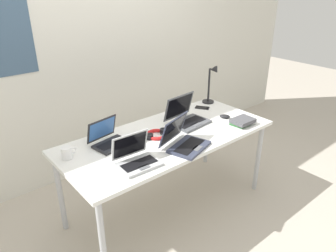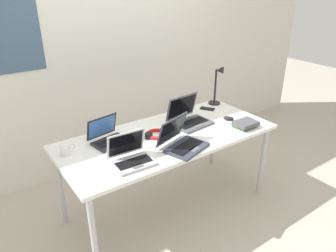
{
  "view_description": "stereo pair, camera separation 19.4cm",
  "coord_description": "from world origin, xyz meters",
  "px_view_note": "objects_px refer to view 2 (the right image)",
  "views": [
    {
      "loc": [
        -1.51,
        -1.81,
        1.93
      ],
      "look_at": [
        0.0,
        0.0,
        0.82
      ],
      "focal_mm": 34.22,
      "sensor_mm": 36.0,
      "label": 1
    },
    {
      "loc": [
        -1.36,
        -1.93,
        1.93
      ],
      "look_at": [
        0.0,
        0.0,
        0.82
      ],
      "focal_mm": 34.22,
      "sensor_mm": 36.0,
      "label": 2
    }
  ],
  "objects_px": {
    "headphones": "(156,134)",
    "laptop_mid_desk": "(182,142)",
    "laptop_center": "(189,118)",
    "cell_phone": "(207,109)",
    "laptop_near_lamp": "(108,137)",
    "desk_lamp": "(218,86)",
    "computer_mouse": "(229,118)",
    "book_stack": "(245,124)",
    "laptop_by_keyboard": "(131,157)",
    "coffee_mug": "(66,149)"
  },
  "relations": [
    {
      "from": "laptop_by_keyboard",
      "to": "book_stack",
      "type": "bearing_deg",
      "value": -2.87
    },
    {
      "from": "headphones",
      "to": "book_stack",
      "type": "relative_size",
      "value": 1.08
    },
    {
      "from": "laptop_near_lamp",
      "to": "laptop_mid_desk",
      "type": "relative_size",
      "value": 0.77
    },
    {
      "from": "laptop_near_lamp",
      "to": "laptop_by_keyboard",
      "type": "height_order",
      "value": "laptop_by_keyboard"
    },
    {
      "from": "laptop_mid_desk",
      "to": "cell_phone",
      "type": "xyz_separation_m",
      "value": [
        0.67,
        0.47,
        -0.04
      ]
    },
    {
      "from": "headphones",
      "to": "coffee_mug",
      "type": "relative_size",
      "value": 1.89
    },
    {
      "from": "computer_mouse",
      "to": "cell_phone",
      "type": "relative_size",
      "value": 0.71
    },
    {
      "from": "desk_lamp",
      "to": "headphones",
      "type": "xyz_separation_m",
      "value": [
        -0.89,
        -0.23,
        -0.18
      ]
    },
    {
      "from": "headphones",
      "to": "laptop_mid_desk",
      "type": "bearing_deg",
      "value": -79.59
    },
    {
      "from": "laptop_near_lamp",
      "to": "laptop_mid_desk",
      "type": "distance_m",
      "value": 0.58
    },
    {
      "from": "headphones",
      "to": "laptop_by_keyboard",
      "type": "bearing_deg",
      "value": -146.23
    },
    {
      "from": "laptop_center",
      "to": "laptop_by_keyboard",
      "type": "height_order",
      "value": "laptop_center"
    },
    {
      "from": "desk_lamp",
      "to": "coffee_mug",
      "type": "xyz_separation_m",
      "value": [
        -1.59,
        -0.1,
        -0.15
      ]
    },
    {
      "from": "cell_phone",
      "to": "desk_lamp",
      "type": "bearing_deg",
      "value": -18.55
    },
    {
      "from": "laptop_mid_desk",
      "to": "headphones",
      "type": "relative_size",
      "value": 1.83
    },
    {
      "from": "headphones",
      "to": "laptop_near_lamp",
      "type": "bearing_deg",
      "value": 161.42
    },
    {
      "from": "laptop_by_keyboard",
      "to": "coffee_mug",
      "type": "xyz_separation_m",
      "value": [
        -0.34,
        0.38,
        0.0
      ]
    },
    {
      "from": "laptop_near_lamp",
      "to": "desk_lamp",
      "type": "bearing_deg",
      "value": 4.93
    },
    {
      "from": "coffee_mug",
      "to": "computer_mouse",
      "type": "bearing_deg",
      "value": -9.89
    },
    {
      "from": "laptop_near_lamp",
      "to": "book_stack",
      "type": "bearing_deg",
      "value": -21.43
    },
    {
      "from": "laptop_center",
      "to": "laptop_by_keyboard",
      "type": "xyz_separation_m",
      "value": [
        -0.74,
        -0.29,
        -0.0
      ]
    },
    {
      "from": "laptop_mid_desk",
      "to": "computer_mouse",
      "type": "distance_m",
      "value": 0.68
    },
    {
      "from": "laptop_near_lamp",
      "to": "computer_mouse",
      "type": "distance_m",
      "value": 1.11
    },
    {
      "from": "cell_phone",
      "to": "headphones",
      "type": "relative_size",
      "value": 0.64
    },
    {
      "from": "computer_mouse",
      "to": "book_stack",
      "type": "relative_size",
      "value": 0.48
    },
    {
      "from": "laptop_center",
      "to": "cell_phone",
      "type": "distance_m",
      "value": 0.39
    },
    {
      "from": "laptop_center",
      "to": "laptop_by_keyboard",
      "type": "bearing_deg",
      "value": -158.94
    },
    {
      "from": "cell_phone",
      "to": "laptop_mid_desk",
      "type": "bearing_deg",
      "value": -177.62
    },
    {
      "from": "book_stack",
      "to": "coffee_mug",
      "type": "height_order",
      "value": "coffee_mug"
    },
    {
      "from": "laptop_center",
      "to": "laptop_mid_desk",
      "type": "height_order",
      "value": "laptop_center"
    },
    {
      "from": "laptop_mid_desk",
      "to": "desk_lamp",
      "type": "bearing_deg",
      "value": 31.52
    },
    {
      "from": "desk_lamp",
      "to": "laptop_near_lamp",
      "type": "bearing_deg",
      "value": -175.07
    },
    {
      "from": "computer_mouse",
      "to": "laptop_by_keyboard",
      "type": "bearing_deg",
      "value": 153.4
    },
    {
      "from": "computer_mouse",
      "to": "headphones",
      "type": "bearing_deg",
      "value": 137.12
    },
    {
      "from": "desk_lamp",
      "to": "book_stack",
      "type": "distance_m",
      "value": 0.59
    },
    {
      "from": "laptop_by_keyboard",
      "to": "cell_phone",
      "type": "bearing_deg",
      "value": 21.93
    },
    {
      "from": "laptop_center",
      "to": "coffee_mug",
      "type": "xyz_separation_m",
      "value": [
        -1.08,
        0.1,
        -0.0
      ]
    },
    {
      "from": "desk_lamp",
      "to": "computer_mouse",
      "type": "relative_size",
      "value": 4.17
    },
    {
      "from": "cell_phone",
      "to": "headphones",
      "type": "height_order",
      "value": "headphones"
    },
    {
      "from": "laptop_by_keyboard",
      "to": "computer_mouse",
      "type": "bearing_deg",
      "value": 7.05
    },
    {
      "from": "cell_phone",
      "to": "book_stack",
      "type": "height_order",
      "value": "book_stack"
    },
    {
      "from": "desk_lamp",
      "to": "laptop_mid_desk",
      "type": "distance_m",
      "value": 0.99
    },
    {
      "from": "laptop_by_keyboard",
      "to": "cell_phone",
      "type": "xyz_separation_m",
      "value": [
        1.1,
        0.44,
        -0.04
      ]
    },
    {
      "from": "laptop_by_keyboard",
      "to": "cell_phone",
      "type": "relative_size",
      "value": 2.16
    },
    {
      "from": "headphones",
      "to": "cell_phone",
      "type": "bearing_deg",
      "value": 14.9
    },
    {
      "from": "laptop_by_keyboard",
      "to": "cell_phone",
      "type": "distance_m",
      "value": 1.18
    },
    {
      "from": "desk_lamp",
      "to": "book_stack",
      "type": "height_order",
      "value": "desk_lamp"
    },
    {
      "from": "computer_mouse",
      "to": "headphones",
      "type": "relative_size",
      "value": 0.45
    },
    {
      "from": "laptop_center",
      "to": "laptop_near_lamp",
      "type": "bearing_deg",
      "value": 173.23
    },
    {
      "from": "laptop_center",
      "to": "book_stack",
      "type": "height_order",
      "value": "laptop_center"
    }
  ]
}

